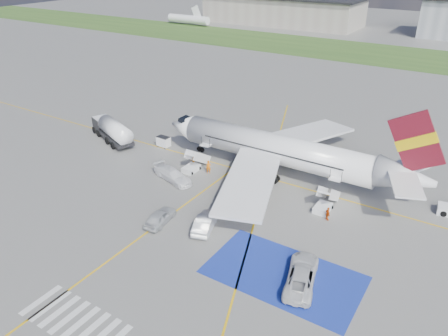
{
  "coord_description": "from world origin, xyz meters",
  "views": [
    {
      "loc": [
        22.16,
        -33.27,
        26.73
      ],
      "look_at": [
        -2.53,
        5.52,
        3.5
      ],
      "focal_mm": 35.0,
      "sensor_mm": 36.0,
      "label": 1
    }
  ],
  "objects_px": {
    "airliner": "(286,151)",
    "van_white_b": "(172,173)",
    "car_silver_b": "(205,222)",
    "gpu_cart": "(163,142)",
    "car_silver_a": "(160,217)",
    "fuel_tanker": "(112,132)",
    "van_white_a": "(302,273)"
  },
  "relations": [
    {
      "from": "airliner",
      "to": "van_white_b",
      "type": "height_order",
      "value": "airliner"
    },
    {
      "from": "car_silver_b",
      "to": "airliner",
      "type": "bearing_deg",
      "value": -114.87
    },
    {
      "from": "gpu_cart",
      "to": "car_silver_b",
      "type": "bearing_deg",
      "value": -36.69
    },
    {
      "from": "gpu_cart",
      "to": "car_silver_a",
      "type": "relative_size",
      "value": 0.44
    },
    {
      "from": "fuel_tanker",
      "to": "car_silver_b",
      "type": "xyz_separation_m",
      "value": [
        25.59,
        -11.92,
        -0.65
      ]
    },
    {
      "from": "van_white_b",
      "to": "car_silver_b",
      "type": "bearing_deg",
      "value": -108.09
    },
    {
      "from": "fuel_tanker",
      "to": "gpu_cart",
      "type": "distance_m",
      "value": 8.44
    },
    {
      "from": "car_silver_b",
      "to": "fuel_tanker",
      "type": "bearing_deg",
      "value": -43.68
    },
    {
      "from": "fuel_tanker",
      "to": "gpu_cart",
      "type": "bearing_deg",
      "value": 38.74
    },
    {
      "from": "gpu_cart",
      "to": "car_silver_a",
      "type": "height_order",
      "value": "gpu_cart"
    },
    {
      "from": "van_white_b",
      "to": "gpu_cart",
      "type": "bearing_deg",
      "value": 62.28
    },
    {
      "from": "fuel_tanker",
      "to": "van_white_a",
      "type": "bearing_deg",
      "value": 1.52
    },
    {
      "from": "car_silver_a",
      "to": "van_white_b",
      "type": "bearing_deg",
      "value": -67.05
    },
    {
      "from": "car_silver_a",
      "to": "van_white_a",
      "type": "xyz_separation_m",
      "value": [
        16.68,
        -0.48,
        0.24
      ]
    },
    {
      "from": "fuel_tanker",
      "to": "car_silver_b",
      "type": "distance_m",
      "value": 28.23
    },
    {
      "from": "airliner",
      "to": "van_white_a",
      "type": "xyz_separation_m",
      "value": [
        10.21,
        -18.02,
        -2.38
      ]
    },
    {
      "from": "car_silver_a",
      "to": "van_white_b",
      "type": "height_order",
      "value": "van_white_b"
    },
    {
      "from": "airliner",
      "to": "fuel_tanker",
      "type": "xyz_separation_m",
      "value": [
        -27.29,
        -3.89,
        -1.92
      ]
    },
    {
      "from": "fuel_tanker",
      "to": "car_silver_a",
      "type": "xyz_separation_m",
      "value": [
        20.83,
        -13.65,
        -0.7
      ]
    },
    {
      "from": "car_silver_b",
      "to": "van_white_b",
      "type": "relative_size",
      "value": 0.99
    },
    {
      "from": "fuel_tanker",
      "to": "van_white_a",
      "type": "height_order",
      "value": "fuel_tanker"
    },
    {
      "from": "airliner",
      "to": "gpu_cart",
      "type": "xyz_separation_m",
      "value": [
        -19.24,
        -1.49,
        -2.66
      ]
    },
    {
      "from": "fuel_tanker",
      "to": "van_white_a",
      "type": "distance_m",
      "value": 40.08
    },
    {
      "from": "fuel_tanker",
      "to": "van_white_b",
      "type": "height_order",
      "value": "fuel_tanker"
    },
    {
      "from": "fuel_tanker",
      "to": "van_white_a",
      "type": "relative_size",
      "value": 1.94
    },
    {
      "from": "airliner",
      "to": "gpu_cart",
      "type": "distance_m",
      "value": 19.48
    },
    {
      "from": "fuel_tanker",
      "to": "van_white_b",
      "type": "relative_size",
      "value": 2.1
    },
    {
      "from": "airliner",
      "to": "van_white_b",
      "type": "relative_size",
      "value": 7.35
    },
    {
      "from": "car_silver_b",
      "to": "van_white_b",
      "type": "height_order",
      "value": "van_white_b"
    },
    {
      "from": "car_silver_b",
      "to": "van_white_a",
      "type": "relative_size",
      "value": 0.92
    },
    {
      "from": "car_silver_a",
      "to": "van_white_b",
      "type": "relative_size",
      "value": 0.91
    },
    {
      "from": "car_silver_b",
      "to": "gpu_cart",
      "type": "bearing_deg",
      "value": -57.94
    }
  ]
}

